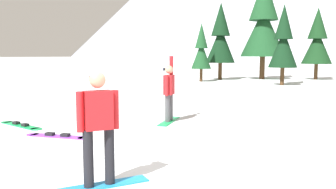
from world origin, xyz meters
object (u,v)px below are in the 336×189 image
Objects in this scene: loose_snowboard_far_spare at (58,136)px; loose_snowboard_near_left at (21,125)px; pine_tree_broad at (201,50)px; snowboarder_midground at (169,91)px; pine_tree_leaning at (263,23)px; pine_tree_twin at (283,41)px; pine_tree_young at (221,38)px; snowboarder_foreground at (98,127)px; pine_tree_slender at (317,40)px.

loose_snowboard_near_left is at bearing 166.85° from loose_snowboard_far_spare.
loose_snowboard_far_spare is at bearing -75.95° from pine_tree_broad.
loose_snowboard_near_left is 0.43× the size of pine_tree_broad.
pine_tree_leaning reaches higher than snowboarder_midground.
pine_tree_broad is at bearing 176.01° from pine_tree_twin.
snowboarder_midground is 0.44× the size of pine_tree_broad.
pine_tree_leaning is at bearing 56.84° from pine_tree_broad.
pine_tree_twin reaches higher than loose_snowboard_near_left.
snowboarder_foreground is at bearing -72.74° from pine_tree_young.
loose_snowboard_near_left is at bearing -83.75° from pine_tree_young.
snowboarder_midground reaches higher than snowboarder_foreground.
pine_tree_young is at bearing -141.40° from pine_tree_leaning.
pine_tree_slender is at bearing 79.66° from loose_snowboard_near_left.
snowboarder_midground is 16.64m from pine_tree_broad.
pine_tree_young is (-7.23, 23.27, 2.47)m from snowboarder_foreground.
pine_tree_twin is at bearing 94.64° from snowboarder_foreground.
loose_snowboard_near_left is 23.51m from pine_tree_leaning.
pine_tree_slender reaches higher than pine_tree_broad.
pine_tree_broad is (-4.63, 18.51, 2.35)m from loose_snowboard_far_spare.
snowboarder_foreground is 5.60m from loose_snowboard_near_left.
snowboarder_foreground reaches higher than loose_snowboard_near_left.
pine_tree_twin is at bearing -3.99° from pine_tree_broad.
snowboarder_foreground reaches higher than loose_snowboard_far_spare.
pine_tree_leaning is at bearing 97.58° from snowboarder_midground.
pine_tree_leaning reaches higher than pine_tree_twin.
pine_tree_leaning is 6.32m from pine_tree_twin.
pine_tree_broad is (-7.67, 20.53, 1.47)m from snowboarder_foreground.
pine_tree_slender reaches higher than pine_tree_twin.
loose_snowboard_near_left is at bearing -100.34° from pine_tree_slender.
pine_tree_young is (-2.28, 20.80, 3.35)m from loose_snowboard_near_left.
pine_tree_young is at bearing 101.16° from loose_snowboard_far_spare.
pine_tree_slender is (7.22, 6.60, 0.78)m from pine_tree_broad.
pine_tree_slender is at bearing 80.45° from pine_tree_twin.
snowboarder_midground is (-1.69, 5.07, -0.01)m from snowboarder_foreground.
snowboarder_foreground is 26.16m from pine_tree_leaning.
snowboarder_foreground is at bearing -71.60° from snowboarder_midground.
pine_tree_young reaches higher than snowboarder_midground.
pine_tree_young reaches higher than snowboarder_foreground.
pine_tree_leaning reaches higher than loose_snowboard_far_spare.
loose_snowboard_near_left is 21.19m from pine_tree_young.
snowboarder_midground reaches higher than loose_snowboard_near_left.
pine_tree_twin reaches higher than snowboarder_foreground.
pine_tree_young is at bearing 106.94° from snowboarder_midground.
pine_tree_broad is at bearing 111.16° from snowboarder_midground.
pine_tree_young reaches higher than pine_tree_twin.
snowboarder_foreground is 24.49m from pine_tree_young.
pine_tree_slender is at bearing 22.08° from pine_tree_leaning.
pine_tree_young is 2.95m from pine_tree_broad.
snowboarder_midground is at bearing 38.64° from loose_snowboard_near_left.
pine_tree_leaning reaches higher than snowboarder_foreground.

